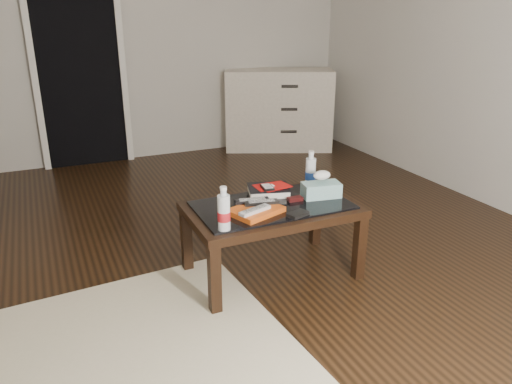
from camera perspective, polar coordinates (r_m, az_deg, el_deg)
ground at (r=3.37m, az=-6.62°, el=-7.22°), size 5.00×5.00×0.00m
doorway at (r=5.38m, az=-19.59°, el=13.59°), size 0.90×0.08×2.07m
coffee_table at (r=2.97m, az=1.84°, el=-2.55°), size 1.00×0.60×0.46m
rug at (r=2.50m, az=-19.72°, el=-19.40°), size 2.11×1.65×0.01m
dresser at (r=5.81m, az=2.59°, el=9.40°), size 1.30×0.94×0.90m
magazines at (r=2.82m, az=-0.04°, el=-2.14°), size 0.34×0.29×0.03m
remote_silver at (r=2.76m, az=-0.12°, el=-2.08°), size 0.21×0.11×0.02m
remote_black_front at (r=2.86m, az=0.63°, el=-1.18°), size 0.21×0.09×0.02m
remote_black_back at (r=2.89m, az=-0.45°, el=-0.96°), size 0.21×0.08×0.02m
textbook at (r=3.10m, az=1.44°, el=0.19°), size 0.30×0.26×0.05m
dvd_mailers at (r=3.10m, az=1.62°, el=0.68°), size 0.19×0.14×0.01m
ipod at (r=3.05m, az=1.29°, el=0.56°), size 0.08×0.11×0.02m
flip_phone at (r=3.01m, az=4.48°, el=-0.79°), size 0.09×0.05×0.02m
wallet at (r=2.79m, az=4.80°, el=-2.54°), size 0.14×0.10×0.02m
water_bottle_left at (r=2.58m, az=-3.71°, el=-1.87°), size 0.08×0.08×0.24m
water_bottle_right at (r=3.22m, az=6.26°, el=2.63°), size 0.07×0.07×0.24m
tissue_box at (r=3.07m, az=7.46°, el=0.24°), size 0.25×0.16×0.09m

